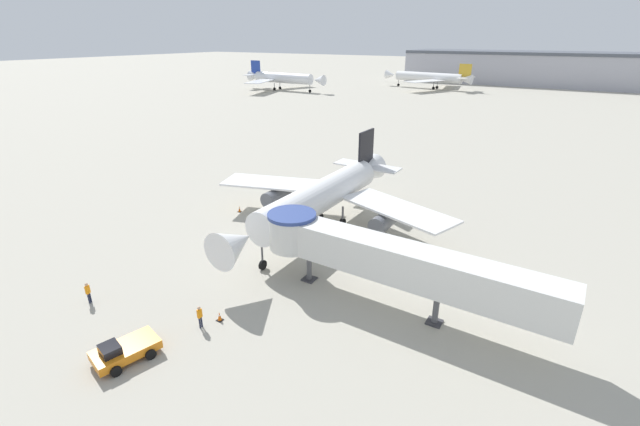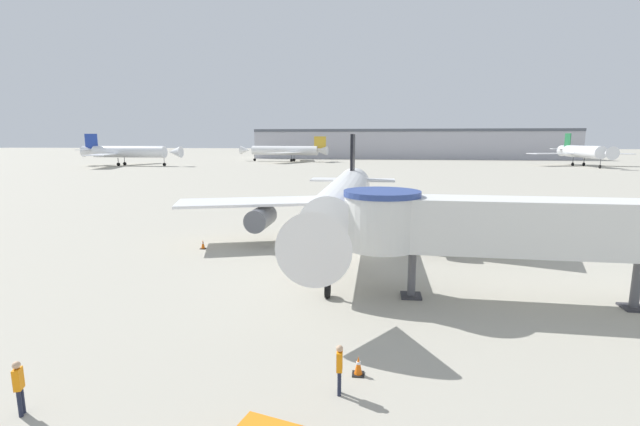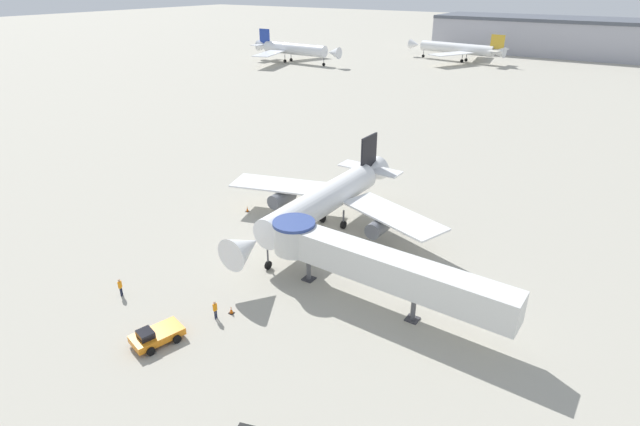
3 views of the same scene
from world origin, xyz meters
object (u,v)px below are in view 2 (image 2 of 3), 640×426
Objects in this scene: background_jet_blue_tail at (127,152)px; ground_crew_marshaller at (19,384)px; background_jet_gold_tail at (287,150)px; traffic_cone_near_nose at (358,366)px; ground_crew_wing_walker at (339,366)px; traffic_cone_port_wing at (203,245)px; main_airplane at (344,201)px; jet_bridge at (543,226)px; background_jet_green_tail at (583,152)px.

ground_crew_marshaller is at bearing -148.17° from background_jet_blue_tail.
traffic_cone_near_nose is at bearing 20.36° from background_jet_gold_tail.
ground_crew_marshaller is 10.00m from ground_crew_wing_walker.
traffic_cone_near_nose is 1.57m from ground_crew_wing_walker.
traffic_cone_port_wing is at bearing -147.98° from ground_crew_wing_walker.
traffic_cone_port_wing is (-11.00, -0.99, -3.49)m from main_airplane.
main_airplane is at bearing 139.47° from jet_bridge.
background_jet_gold_tail is (-31.99, 135.44, 0.49)m from main_airplane.
background_jet_gold_tail is at bearing 104.11° from main_airplane.
background_jet_blue_tail is (-89.35, 110.65, 0.47)m from jet_bridge.
jet_bridge is 13.22× the size of ground_crew_wing_walker.
ground_crew_wing_walker is at bearing -85.61° from main_airplane.
ground_crew_wing_walker is 0.05× the size of background_jet_gold_tail.
jet_bridge is 0.64× the size of background_jet_gold_tail.
traffic_cone_port_wing is at bearing -174.05° from main_airplane.
ground_crew_wing_walker is at bearing 20.05° from background_jet_gold_tail.
background_jet_green_tail is at bearing 60.13° from main_airplane.
background_jet_green_tail is (101.14, -18.97, 0.37)m from background_jet_gold_tail.
main_airplane is 16.10× the size of ground_crew_wing_walker.
background_jet_blue_tail is (-67.56, 101.87, 4.26)m from traffic_cone_port_wing.
background_jet_green_tail reaches higher than traffic_cone_port_wing.
background_jet_green_tail is (80.15, 117.46, 4.36)m from traffic_cone_port_wing.
ground_crew_marshaller is 0.05× the size of background_jet_blue_tail.
traffic_cone_near_nose is 143.41m from background_jet_blue_tail.
background_jet_gold_tail is at bearing -169.79° from ground_crew_wing_walker.
jet_bridge is 151.38m from background_jet_gold_tail.
traffic_cone_near_nose is at bearing -143.87° from background_jet_blue_tail.
jet_bridge is 13.07× the size of ground_crew_marshaller.
ground_crew_wing_walker is 144.13m from background_jet_blue_tail.
ground_crew_wing_walker is (9.72, 2.31, -0.01)m from ground_crew_marshaller.
background_jet_blue_tail is at bearing 130.55° from jet_bridge.
traffic_cone_near_nose is at bearing 88.97° from ground_crew_marshaller.
background_jet_green_tail is at bearing 87.31° from background_jet_gold_tail.
background_jet_gold_tail is (-42.78, 145.21, 0.20)m from jet_bridge.
background_jet_blue_tail is at bearing -170.52° from ground_crew_marshaller.
traffic_cone_near_nose is 0.41× the size of ground_crew_wing_walker.
main_airplane is 139.17m from background_jet_gold_tail.
background_jet_green_tail is 0.91× the size of background_jet_blue_tail.
ground_crew_marshaller is 158.32m from background_jet_green_tail.
traffic_cone_port_wing is 21.86m from ground_crew_wing_walker.
ground_crew_marshaller is 158.65m from background_jet_gold_tail.
traffic_cone_port_wing is at bearing 166.59° from ground_crew_marshaller.
traffic_cone_near_nose is at bearing -136.55° from jet_bridge.
background_jet_gold_tail reaches higher than ground_crew_marshaller.
ground_crew_marshaller is at bearing -121.40° from background_jet_green_tail.
background_jet_gold_tail reaches higher than ground_crew_wing_walker.
main_airplane is 0.86× the size of background_jet_green_tail.
main_airplane reaches higher than ground_crew_wing_walker.
background_jet_blue_tail reaches higher than ground_crew_marshaller.
main_airplane is 0.78× the size of background_jet_blue_tail.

